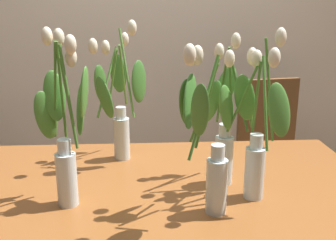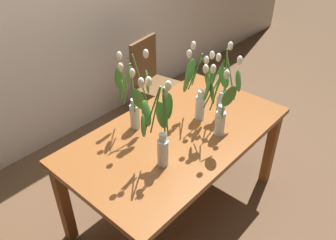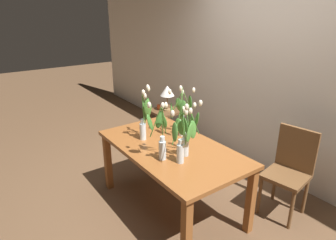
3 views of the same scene
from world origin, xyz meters
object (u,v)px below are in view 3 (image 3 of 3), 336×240
Objects in this scene: tulip_vase_0 at (189,135)px; table_lamp at (167,91)px; side_table at (166,117)px; tulip_vase_1 at (161,136)px; pillar_candle at (159,107)px; dining_table at (171,154)px; tulip_vase_4 at (181,139)px; tulip_vase_2 at (182,115)px; tulip_vase_3 at (145,118)px; dining_chair at (290,167)px.

tulip_vase_0 reaches higher than table_lamp.
table_lamp is at bearing 49.96° from side_table.
pillar_candle is (-1.65, 1.08, -0.37)m from tulip_vase_1.
tulip_vase_0 is at bearing -29.26° from table_lamp.
tulip_vase_4 reaches higher than dining_table.
table_lamp is at bearing 150.93° from tulip_vase_2.
tulip_vase_3 is (-0.56, -0.14, 0.03)m from tulip_vase_0.
tulip_vase_1 is 2.01m from pillar_candle.
dining_table is at bearing 20.68° from tulip_vase_3.
dining_chair is (0.44, 1.09, -0.44)m from tulip_vase_4.
tulip_vase_2 reaches higher than dining_table.
tulip_vase_1 is at bearing -37.27° from table_lamp.
tulip_vase_4 reaches higher than tulip_vase_0.
dining_table is at bearing -127.80° from dining_chair.
tulip_vase_2 reaches higher than pillar_candle.
tulip_vase_1 reaches higher than tulip_vase_0.
tulip_vase_1 is 0.56m from tulip_vase_2.
dining_table is 1.23m from dining_chair.
tulip_vase_3 is (-0.31, -0.12, 0.33)m from dining_table.
tulip_vase_1 is 1.37× the size of table_lamp.
dining_table is 1.72× the size of dining_chair.
dining_chair is at bearing 61.91° from tulip_vase_0.
tulip_vase_0 is 0.99× the size of side_table.
tulip_vase_2 is 1.07× the size of side_table.
side_table is at bearing 136.58° from tulip_vase_3.
dining_chair is 2.27m from pillar_candle.
pillar_candle is (-0.12, -0.08, -0.27)m from table_lamp.
tulip_vase_4 is (0.31, -0.12, 0.32)m from dining_table.
tulip_vase_4 is at bearing -64.42° from tulip_vase_0.
tulip_vase_3 is 1.59m from dining_chair.
tulip_vase_4 reaches higher than tulip_vase_1.
dining_table is 2.94× the size of tulip_vase_1.
tulip_vase_2 is 1.02× the size of tulip_vase_3.
tulip_vase_0 is at bearing -118.09° from dining_chair.
dining_table is 2.91× the size of side_table.
tulip_vase_1 reaches higher than table_lamp.
tulip_vase_3 reaches higher than dining_table.
tulip_vase_3 is at bearing -134.41° from dining_chair.
side_table is 0.42m from table_lamp.
side_table is at bearing 30.29° from pillar_candle.
tulip_vase_3 is 1.60m from pillar_candle.
tulip_vase_2 is 1.53m from pillar_candle.
tulip_vase_1 is 0.59× the size of dining_chair.
dining_table is 2.72× the size of tulip_vase_2.
tulip_vase_0 is 1.00× the size of tulip_vase_1.
dining_table is 2.78× the size of tulip_vase_4.
tulip_vase_4 reaches higher than side_table.
tulip_vase_4 is 7.68× the size of pillar_candle.
tulip_vase_3 is 1.45× the size of table_lamp.
table_lamp is (-1.53, 1.16, -0.10)m from tulip_vase_1.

